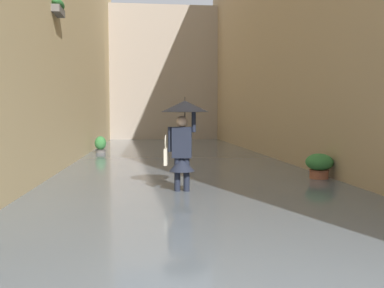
{
  "coord_description": "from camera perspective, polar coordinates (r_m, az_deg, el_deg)",
  "views": [
    {
      "loc": [
        0.99,
        2.22,
        1.63
      ],
      "look_at": [
        0.14,
        -5.81,
        1.07
      ],
      "focal_mm": 38.71,
      "sensor_mm": 36.0,
      "label": 1
    }
  ],
  "objects": [
    {
      "name": "ground_plane",
      "position": [
        13.99,
        -1.95,
        -2.7
      ],
      "size": [
        60.0,
        60.0,
        0.0
      ],
      "primitive_type": "plane",
      "color": "gray"
    },
    {
      "name": "flood_water",
      "position": [
        13.98,
        -1.96,
        -2.4
      ],
      "size": [
        7.41,
        29.27,
        0.15
      ],
      "primitive_type": "cube",
      "color": "slate",
      "rests_on": "ground_plane"
    },
    {
      "name": "person_wading",
      "position": [
        8.0,
        -1.23,
        1.99
      ],
      "size": [
        0.93,
        0.93,
        1.98
      ],
      "color": "#2D2319",
      "rests_on": "ground_plane"
    },
    {
      "name": "potted_plant_mid_right",
      "position": [
        16.62,
        -12.5,
        -0.27
      ],
      "size": [
        0.44,
        0.44,
        0.81
      ],
      "color": "#66605B",
      "rests_on": "ground_plane"
    },
    {
      "name": "building_facade_far",
      "position": [
        26.53,
        -3.93,
        9.46
      ],
      "size": [
        10.21,
        1.8,
        8.33
      ],
      "primitive_type": "cube",
      "color": "#A89989",
      "rests_on": "ground_plane"
    },
    {
      "name": "potted_plant_far_left",
      "position": [
        10.14,
        17.12,
        -2.98
      ],
      "size": [
        0.64,
        0.64,
        0.73
      ],
      "color": "#9E563D",
      "rests_on": "ground_plane"
    }
  ]
}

